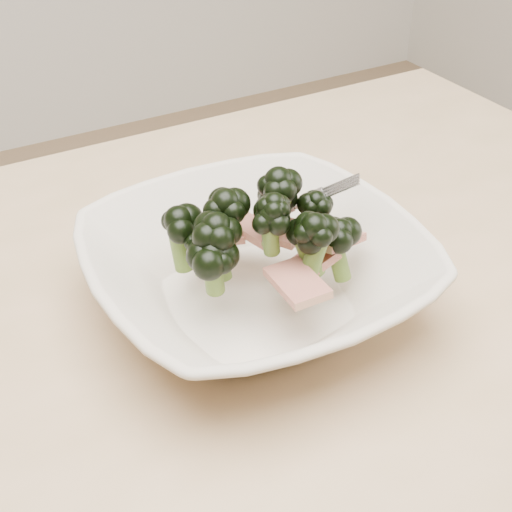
# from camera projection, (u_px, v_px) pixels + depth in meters

# --- Properties ---
(dining_table) EXTENTS (1.20, 0.80, 0.75)m
(dining_table) POSITION_uv_depth(u_px,v_px,m) (169.00, 460.00, 0.60)
(dining_table) COLOR tan
(dining_table) RESTS_ON ground
(broccoli_dish) EXTENTS (0.28, 0.28, 0.12)m
(broccoli_dish) POSITION_uv_depth(u_px,v_px,m) (257.00, 265.00, 0.59)
(broccoli_dish) COLOR beige
(broccoli_dish) RESTS_ON dining_table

